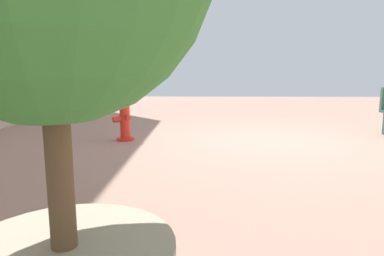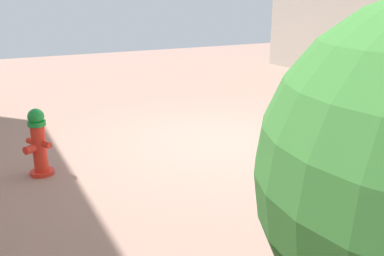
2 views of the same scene
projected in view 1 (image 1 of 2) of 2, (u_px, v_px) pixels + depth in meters
ground_plane at (272, 141)px, 6.20m from camera, size 23.40×23.40×0.00m
fire_hydrant at (124, 116)px, 6.16m from camera, size 0.37×0.38×0.90m
planter_tree at (50, 22)px, 1.31m from camera, size 1.31×1.31×2.33m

